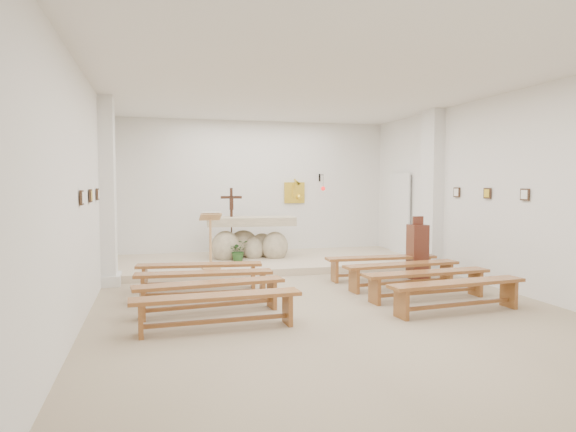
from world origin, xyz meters
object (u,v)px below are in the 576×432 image
object	(u,v)px
bench_left_fourth	(217,304)
bench_left_third	(210,290)
bench_right_front	(381,262)
bench_right_second	(402,270)
altar	(250,240)
donation_pedestal	(417,251)
crucifix_stand	(231,217)
bench_left_front	(200,270)
bench_left_second	(204,279)
lectern	(211,240)
bench_right_fourth	(458,289)
bench_right_third	(427,278)

from	to	relation	value
bench_left_fourth	bench_left_third	bearing A→B (deg)	87.63
bench_right_front	bench_right_second	bearing A→B (deg)	-87.91
altar	bench_right_second	size ratio (longest dim) A/B	0.94
donation_pedestal	crucifix_stand	bearing A→B (deg)	140.00
altar	bench_right_front	world-z (taller)	altar
bench_left_front	bench_left_second	bearing A→B (deg)	-83.33
lectern	bench_right_second	xyz separation A→B (m)	(3.20, -2.15, -0.38)
lectern	crucifix_stand	xyz separation A→B (m)	(0.64, 1.45, 0.36)
crucifix_stand	bench_left_front	xyz separation A→B (m)	(-0.98, -2.72, -0.75)
altar	bench_left_front	xyz separation A→B (m)	(-1.40, -2.63, -0.20)
bench_left_second	bench_left_fourth	distance (m)	1.75
bench_left_front	altar	bearing A→B (deg)	68.64
altar	bench_left_fourth	xyz separation A→B (m)	(-1.40, -5.26, -0.20)
bench_right_front	altar	bearing A→B (deg)	131.13
donation_pedestal	bench_left_front	xyz separation A→B (m)	(-4.29, 0.07, -0.20)
crucifix_stand	bench_left_second	bearing A→B (deg)	-103.07
lectern	donation_pedestal	xyz separation A→B (m)	(3.95, -1.34, -0.18)
crucifix_stand	bench_right_front	bearing A→B (deg)	-44.63
bench_left_third	bench_right_fourth	size ratio (longest dim) A/B	1.00
lectern	crucifix_stand	world-z (taller)	crucifix_stand
lectern	crucifix_stand	size ratio (longest dim) A/B	0.72
bench_left_front	bench_left_fourth	world-z (taller)	same
altar	bench_left_third	xyz separation A→B (m)	(-1.40, -4.39, -0.20)
bench_left_third	bench_right_second	bearing A→B (deg)	8.05
bench_right_second	altar	bearing A→B (deg)	116.58
bench_right_second	bench_left_third	size ratio (longest dim) A/B	1.00
crucifix_stand	bench_left_fourth	bearing A→B (deg)	-98.21
donation_pedestal	bench_left_second	bearing A→B (deg)	-169.18
lectern	bench_right_fourth	size ratio (longest dim) A/B	0.53
bench_right_second	bench_left_third	world-z (taller)	same
bench_left_front	bench_right_second	size ratio (longest dim) A/B	1.00
bench_right_second	bench_right_third	world-z (taller)	same
bench_right_front	bench_left_front	bearing A→B (deg)	-177.91
altar	crucifix_stand	distance (m)	0.70
donation_pedestal	bench_left_fourth	distance (m)	5.00
bench_right_front	bench_left_second	world-z (taller)	same
bench_right_second	bench_right_fourth	xyz separation A→B (m)	(0.00, -1.75, 0.00)
altar	bench_right_front	xyz separation A→B (m)	(2.14, -2.63, -0.20)
bench_left_second	bench_right_second	distance (m)	3.54
bench_right_front	bench_left_second	size ratio (longest dim) A/B	1.00
donation_pedestal	bench_right_third	xyz separation A→B (m)	(-0.75, -1.69, -0.20)
lectern	bench_left_fourth	world-z (taller)	lectern
lectern	bench_right_fourth	xyz separation A→B (m)	(3.20, -3.90, -0.38)
altar	bench_right_fourth	distance (m)	5.68
lectern	bench_right_front	bearing A→B (deg)	-24.03
lectern	bench_left_front	distance (m)	1.37
bench_left_front	bench_left_third	world-z (taller)	same
bench_left_third	bench_left_second	bearing A→B (deg)	84.13
donation_pedestal	bench_left_fourth	world-z (taller)	donation_pedestal
bench_right_third	bench_right_fourth	bearing A→B (deg)	-93.70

